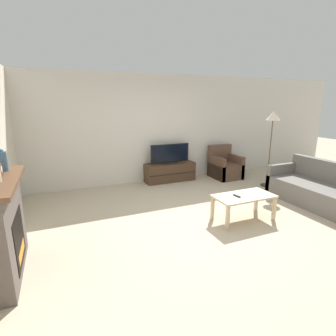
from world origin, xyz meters
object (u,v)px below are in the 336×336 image
(tv_stand, at_px, (170,172))
(coffee_table, at_px, (244,199))
(couch, at_px, (327,193))
(tv, at_px, (170,154))
(mantel_vase_right, at_px, (1,161))
(floor_lamp, at_px, (273,121))
(armchair, at_px, (225,167))
(remote, at_px, (237,196))
(fireplace, at_px, (3,228))

(tv_stand, relative_size, coffee_table, 1.24)
(tv_stand, xyz_separation_m, couch, (2.14, -2.82, 0.04))
(tv, distance_m, couch, 3.56)
(mantel_vase_right, bearing_deg, floor_lamp, 10.97)
(tv, distance_m, floor_lamp, 2.59)
(mantel_vase_right, relative_size, armchair, 0.33)
(mantel_vase_right, distance_m, remote, 3.52)
(coffee_table, distance_m, couch, 1.90)
(mantel_vase_right, relative_size, remote, 1.88)
(remote, distance_m, couch, 2.05)
(tv_stand, bearing_deg, fireplace, -140.27)
(coffee_table, bearing_deg, fireplace, -178.24)
(fireplace, relative_size, couch, 0.63)
(tv, relative_size, coffee_table, 0.99)
(fireplace, relative_size, tv, 1.33)
(tv, bearing_deg, mantel_vase_right, -144.70)
(mantel_vase_right, bearing_deg, armchair, 23.36)
(couch, xyz_separation_m, floor_lamp, (-0.07, 1.52, 1.30))
(tv_stand, xyz_separation_m, tv, (0.00, -0.00, 0.47))
(fireplace, height_order, coffee_table, fireplace)
(tv, relative_size, couch, 0.47)
(tv, bearing_deg, armchair, -9.37)
(fireplace, bearing_deg, armchair, 27.32)
(tv_stand, relative_size, armchair, 1.51)
(tv, distance_m, armchair, 1.61)
(fireplace, xyz_separation_m, floor_lamp, (5.39, 1.46, 0.98))
(armchair, bearing_deg, mantel_vase_right, -156.64)
(mantel_vase_right, bearing_deg, remote, -5.04)
(fireplace, xyz_separation_m, tv_stand, (3.32, 2.76, -0.36))
(armchair, bearing_deg, tv, 170.63)
(mantel_vase_right, distance_m, armchair, 5.36)
(fireplace, bearing_deg, coffee_table, 1.76)
(mantel_vase_right, distance_m, coffee_table, 3.68)
(coffee_table, bearing_deg, couch, -5.11)
(tv, xyz_separation_m, armchair, (1.53, -0.25, -0.43))
(mantel_vase_right, height_order, coffee_table, mantel_vase_right)
(tv_stand, height_order, couch, couch)
(remote, distance_m, floor_lamp, 2.63)
(fireplace, xyz_separation_m, remote, (3.42, 0.12, -0.14))
(tv, bearing_deg, remote, -87.82)
(tv, relative_size, armchair, 1.20)
(mantel_vase_right, xyz_separation_m, tv, (3.30, 2.34, -0.60))
(armchair, xyz_separation_m, couch, (0.61, -2.56, -0.00))
(coffee_table, relative_size, couch, 0.47)
(tv_stand, bearing_deg, floor_lamp, -32.08)
(tv, height_order, coffee_table, tv)
(floor_lamp, bearing_deg, tv_stand, 147.92)
(mantel_vase_right, xyz_separation_m, floor_lamp, (5.37, 1.04, 0.26))
(tv, xyz_separation_m, floor_lamp, (2.07, -1.30, 0.87))
(coffee_table, height_order, couch, couch)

